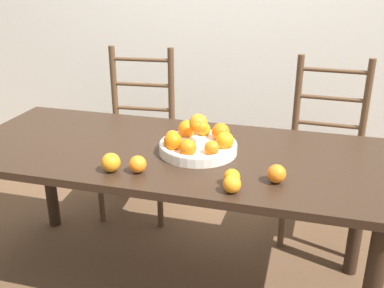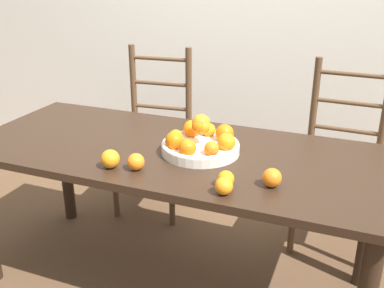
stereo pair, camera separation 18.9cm
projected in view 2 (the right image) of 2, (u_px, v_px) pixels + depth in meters
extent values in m
plane|color=brown|center=(176.00, 280.00, 2.33)|extent=(12.00, 12.00, 0.00)
cube|color=black|center=(174.00, 152.00, 2.06)|extent=(1.93, 0.82, 0.03)
cylinder|color=black|center=(66.00, 167.00, 2.78)|extent=(0.07, 0.07, 0.71)
cylinder|color=black|center=(368.00, 224.00, 2.18)|extent=(0.07, 0.07, 0.71)
cylinder|color=silver|center=(201.00, 148.00, 2.00)|extent=(0.35, 0.35, 0.04)
torus|color=silver|center=(201.00, 144.00, 1.99)|extent=(0.35, 0.35, 0.02)
sphere|color=orange|center=(227.00, 142.00, 1.94)|extent=(0.08, 0.08, 0.08)
sphere|color=orange|center=(225.00, 133.00, 2.03)|extent=(0.08, 0.08, 0.08)
sphere|color=orange|center=(209.00, 130.00, 2.09)|extent=(0.07, 0.07, 0.07)
sphere|color=orange|center=(192.00, 129.00, 2.09)|extent=(0.08, 0.08, 0.08)
sphere|color=orange|center=(176.00, 136.00, 2.03)|extent=(0.06, 0.06, 0.06)
sphere|color=orange|center=(174.00, 141.00, 1.95)|extent=(0.08, 0.08, 0.08)
sphere|color=orange|center=(187.00, 148.00, 1.89)|extent=(0.08, 0.08, 0.08)
sphere|color=orange|center=(212.00, 149.00, 1.88)|extent=(0.06, 0.06, 0.06)
sphere|color=orange|center=(203.00, 126.00, 1.96)|extent=(0.06, 0.06, 0.06)
sphere|color=orange|center=(201.00, 123.00, 1.96)|extent=(0.08, 0.08, 0.08)
sphere|color=orange|center=(199.00, 126.00, 1.95)|extent=(0.06, 0.06, 0.06)
sphere|color=orange|center=(224.00, 186.00, 1.63)|extent=(0.07, 0.07, 0.07)
sphere|color=orange|center=(272.00, 178.00, 1.69)|extent=(0.07, 0.07, 0.07)
sphere|color=orange|center=(136.00, 162.00, 1.83)|extent=(0.07, 0.07, 0.07)
sphere|color=orange|center=(226.00, 179.00, 1.69)|extent=(0.06, 0.06, 0.06)
sphere|color=orange|center=(110.00, 159.00, 1.84)|extent=(0.08, 0.08, 0.08)
cylinder|color=#513823|center=(115.00, 183.00, 2.83)|extent=(0.04, 0.04, 0.47)
cylinder|color=#513823|center=(172.00, 191.00, 2.74)|extent=(0.04, 0.04, 0.47)
cylinder|color=#513823|center=(135.00, 122.00, 3.05)|extent=(0.04, 0.04, 1.05)
cylinder|color=#513823|center=(189.00, 128.00, 2.95)|extent=(0.04, 0.04, 1.05)
cube|color=#513823|center=(152.00, 139.00, 2.85)|extent=(0.46, 0.44, 0.04)
cylinder|color=#513823|center=(161.00, 107.00, 2.95)|extent=(0.38, 0.06, 0.02)
cylinder|color=#513823|center=(160.00, 84.00, 2.89)|extent=(0.38, 0.06, 0.02)
cylinder|color=#513823|center=(160.00, 59.00, 2.83)|extent=(0.38, 0.06, 0.02)
cylinder|color=#513823|center=(293.00, 215.00, 2.47)|extent=(0.04, 0.04, 0.47)
cylinder|color=#513823|center=(366.00, 231.00, 2.33)|extent=(0.04, 0.04, 0.47)
cylinder|color=#513823|center=(310.00, 145.00, 2.67)|extent=(0.04, 0.04, 1.05)
cylinder|color=#513823|center=(378.00, 155.00, 2.53)|extent=(0.04, 0.04, 1.05)
cube|color=#513823|center=(339.00, 167.00, 2.46)|extent=(0.43, 0.41, 0.04)
cylinder|color=#513823|center=(346.00, 130.00, 2.55)|extent=(0.38, 0.04, 0.02)
cylinder|color=#513823|center=(350.00, 103.00, 2.49)|extent=(0.38, 0.04, 0.02)
cylinder|color=#513823|center=(353.00, 75.00, 2.43)|extent=(0.38, 0.04, 0.02)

